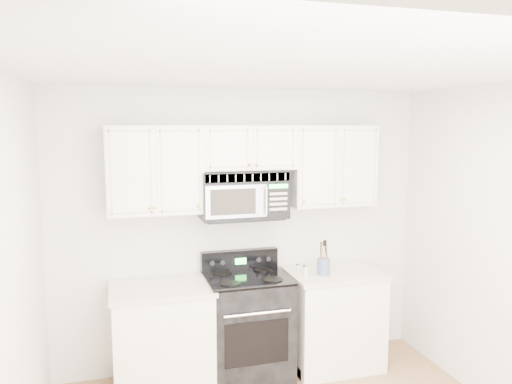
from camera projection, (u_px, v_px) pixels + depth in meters
name	position (u px, v px, depth m)	size (l,w,h in m)	color
room	(315.00, 286.00, 3.03)	(3.51, 3.51, 2.61)	brown
base_cabinet_left	(163.00, 341.00, 4.30)	(0.86, 0.65, 0.92)	silver
base_cabinet_right	(333.00, 321.00, 4.74)	(0.86, 0.65, 0.92)	silver
range	(247.00, 325.00, 4.50)	(0.73, 0.67, 1.11)	black
upper_cabinets	(247.00, 163.00, 4.46)	(2.44, 0.37, 0.75)	silver
microwave	(243.00, 194.00, 4.45)	(0.77, 0.43, 0.42)	black
utensil_crock	(323.00, 266.00, 4.55)	(0.12, 0.12, 0.32)	#485171
shaker_salt	(298.00, 268.00, 4.58)	(0.04, 0.04, 0.10)	beige
shaker_pepper	(306.00, 270.00, 4.48)	(0.05, 0.05, 0.11)	beige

